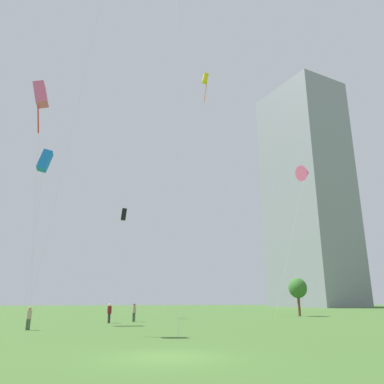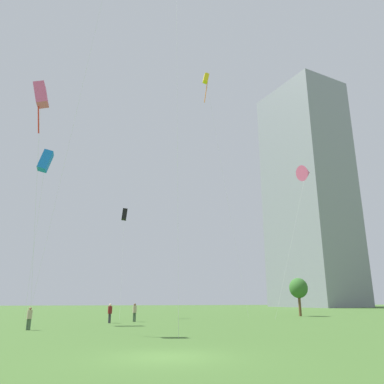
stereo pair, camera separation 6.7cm
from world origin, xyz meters
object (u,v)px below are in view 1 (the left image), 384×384
at_px(person_standing_1, 109,312).
at_px(kite_flying_4, 45,161).
at_px(person_standing_0, 29,317).
at_px(distant_highrise_0, 307,192).
at_px(person_standing_2, 134,311).
at_px(kite_flying_7, 205,80).
at_px(kite_flying_0, 41,95).
at_px(kite_flying_6, 305,173).
at_px(park_tree_0, 298,288).
at_px(kite_flying_1, 124,214).

bearing_deg(person_standing_1, kite_flying_4, 62.66).
bearing_deg(person_standing_0, distant_highrise_0, 51.96).
height_order(kite_flying_4, distant_highrise_0, distant_highrise_0).
height_order(person_standing_1, person_standing_2, person_standing_2).
relative_size(person_standing_2, kite_flying_4, 0.10).
relative_size(person_standing_0, kite_flying_7, 0.05).
relative_size(kite_flying_0, kite_flying_6, 0.92).
bearing_deg(kite_flying_7, kite_flying_6, -13.49).
bearing_deg(person_standing_0, park_tree_0, 33.45).
relative_size(kite_flying_0, kite_flying_7, 0.53).
relative_size(person_standing_1, distant_highrise_0, 0.02).
height_order(kite_flying_6, kite_flying_7, kite_flying_7).
xyz_separation_m(person_standing_0, kite_flying_4, (-1.55, 7.15, 14.36)).
relative_size(person_standing_2, park_tree_0, 0.35).
relative_size(person_standing_0, kite_flying_0, 0.09).
bearing_deg(person_standing_1, park_tree_0, -94.55).
xyz_separation_m(kite_flying_6, park_tree_0, (-0.54, 3.58, -15.07)).
xyz_separation_m(person_standing_1, kite_flying_4, (-7.10, -0.07, 14.27)).
xyz_separation_m(person_standing_0, kite_flying_1, (6.61, 17.48, 11.58)).
relative_size(person_standing_1, park_tree_0, 0.35).
xyz_separation_m(kite_flying_0, park_tree_0, (30.38, 20.40, -13.48)).
height_order(kite_flying_0, kite_flying_7, kite_flying_7).
bearing_deg(park_tree_0, person_standing_1, -156.67).
distance_m(person_standing_0, kite_flying_7, 40.65).
bearing_deg(kite_flying_4, person_standing_2, 11.03).
bearing_deg(park_tree_0, kite_flying_6, -81.39).
bearing_deg(kite_flying_6, park_tree_0, 98.61).
height_order(kite_flying_4, kite_flying_7, kite_flying_7).
xyz_separation_m(park_tree_0, distant_highrise_0, (35.37, 57.77, 31.85)).
distance_m(park_tree_0, distant_highrise_0, 74.85).
relative_size(kite_flying_6, kite_flying_7, 0.58).
distance_m(person_standing_0, person_standing_1, 9.10).
bearing_deg(kite_flying_7, person_standing_2, -139.12).
distance_m(person_standing_0, kite_flying_4, 16.11).
xyz_separation_m(person_standing_1, kite_flying_1, (1.06, 10.27, 11.49)).
relative_size(person_standing_0, distant_highrise_0, 0.02).
height_order(person_standing_0, park_tree_0, park_tree_0).
bearing_deg(person_standing_1, kite_flying_0, 120.77).
bearing_deg(park_tree_0, person_standing_2, -158.37).
bearing_deg(kite_flying_0, park_tree_0, 33.88).
relative_size(kite_flying_0, distant_highrise_0, 0.26).
relative_size(kite_flying_1, park_tree_0, 2.73).
height_order(person_standing_1, kite_flying_7, kite_flying_7).
relative_size(kite_flying_6, park_tree_0, 4.06).
xyz_separation_m(kite_flying_4, kite_flying_6, (32.00, 6.98, 3.33)).
xyz_separation_m(kite_flying_4, kite_flying_7, (19.00, 10.10, 18.05)).
bearing_deg(person_standing_2, kite_flying_1, 142.57).
distance_m(person_standing_0, person_standing_2, 11.97).
xyz_separation_m(kite_flying_4, distant_highrise_0, (66.82, 68.34, 20.12)).
distance_m(kite_flying_4, kite_flying_6, 32.92).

